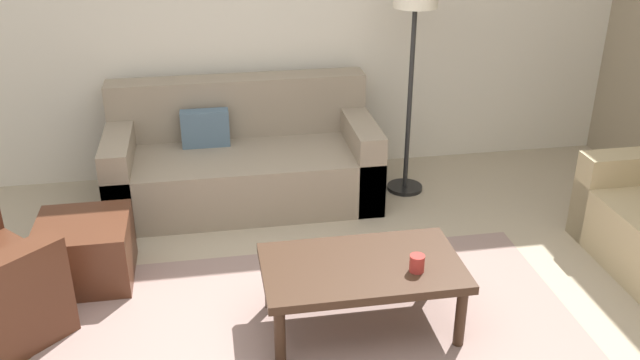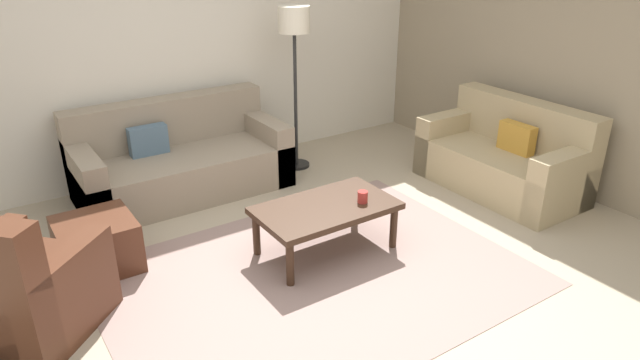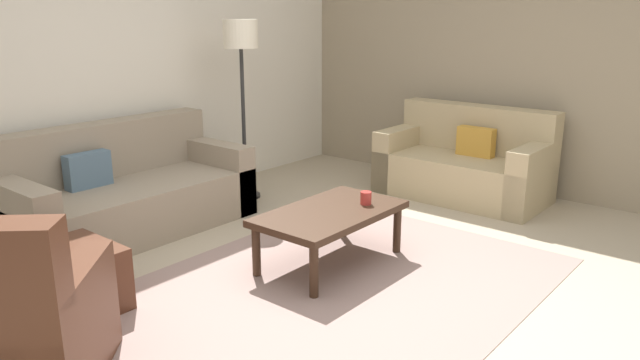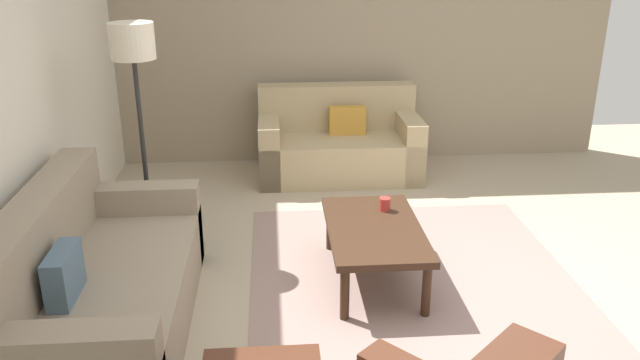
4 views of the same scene
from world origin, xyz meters
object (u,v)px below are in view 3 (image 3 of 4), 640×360
(couch_loveseat, at_px, (466,166))
(cup, at_px, (366,198))
(armchair_leather, at_px, (3,337))
(lamp_standing, at_px, (241,53))
(ottoman, at_px, (67,282))
(couch_main, at_px, (122,195))
(coffee_table, at_px, (330,217))

(couch_loveseat, relative_size, cup, 16.77)
(armchair_leather, relative_size, lamp_standing, 0.66)
(couch_loveseat, xyz_separation_m, ottoman, (-3.78, 0.75, -0.10))
(couch_loveseat, distance_m, ottoman, 3.86)
(couch_main, xyz_separation_m, coffee_table, (0.53, -1.80, 0.06))
(coffee_table, bearing_deg, lamp_standing, 65.87)
(cup, relative_size, lamp_standing, 0.06)
(couch_main, distance_m, coffee_table, 1.88)
(couch_main, height_order, armchair_leather, armchair_leather)
(ottoman, height_order, coffee_table, coffee_table)
(couch_loveseat, relative_size, coffee_table, 1.45)
(ottoman, bearing_deg, coffee_table, -25.73)
(couch_main, bearing_deg, coffee_table, -73.54)
(cup, bearing_deg, coffee_table, 156.71)
(couch_main, bearing_deg, cup, -67.25)
(coffee_table, distance_m, lamp_standing, 2.10)
(couch_main, bearing_deg, ottoman, -135.46)
(ottoman, bearing_deg, couch_loveseat, -11.15)
(couch_loveseat, bearing_deg, ottoman, 168.85)
(couch_loveseat, relative_size, armchair_leather, 1.41)
(ottoman, xyz_separation_m, coffee_table, (1.59, -0.77, 0.16))
(cup, distance_m, lamp_standing, 2.07)
(couch_main, distance_m, cup, 2.09)
(armchair_leather, bearing_deg, coffee_table, -5.24)
(armchair_leather, bearing_deg, couch_loveseat, -2.37)
(ottoman, bearing_deg, couch_main, 44.54)
(ottoman, xyz_separation_m, lamp_standing, (2.33, 0.90, 1.21))
(armchair_leather, height_order, cup, armchair_leather)
(armchair_leather, distance_m, cup, 2.49)
(lamp_standing, bearing_deg, couch_main, 173.73)
(couch_main, xyz_separation_m, cup, (0.81, -1.92, 0.16))
(couch_main, height_order, ottoman, couch_main)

